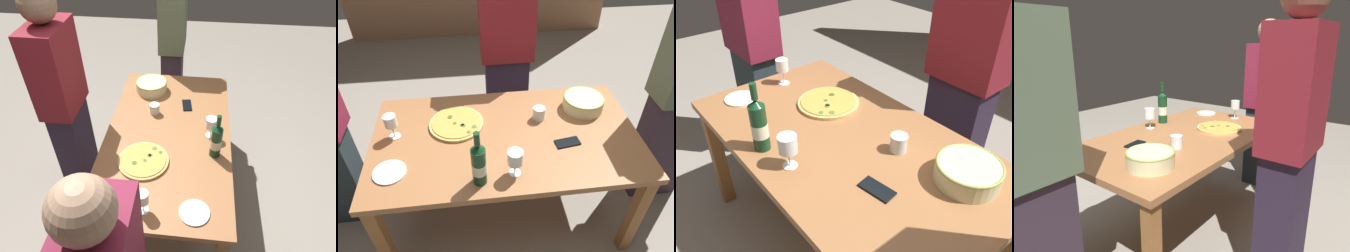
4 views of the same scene
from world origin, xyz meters
TOP-DOWN VIEW (x-y plane):
  - ground_plane at (0.00, 0.00)m, footprint 8.00×8.00m
  - dining_table at (0.00, 0.00)m, footprint 1.60×0.90m
  - pizza at (-0.29, 0.13)m, footprint 0.34×0.34m
  - serving_bowl at (0.54, 0.20)m, footprint 0.27×0.27m
  - wine_bottle at (-0.18, -0.34)m, footprint 0.07×0.07m
  - wine_glass_near_pizza at (-0.66, 0.07)m, footprint 0.07×0.07m
  - wine_glass_by_bottle at (0.01, -0.30)m, footprint 0.08×0.08m
  - cup_amber at (0.23, 0.13)m, footprint 0.08×0.08m
  - side_plate at (-0.65, -0.22)m, footprint 0.17×0.17m
  - cell_phone at (0.35, -0.12)m, footprint 0.15×0.09m
  - person_host at (0.10, 0.79)m, footprint 0.40×0.24m

SIDE VIEW (x-z plane):
  - ground_plane at x=0.00m, z-range 0.00..0.00m
  - dining_table at x=0.00m, z-range 0.28..1.03m
  - side_plate at x=-0.65m, z-range 0.75..0.76m
  - cell_phone at x=0.35m, z-range 0.75..0.76m
  - pizza at x=-0.29m, z-range 0.75..0.77m
  - cup_amber at x=0.23m, z-range 0.75..0.83m
  - serving_bowl at x=0.54m, z-range 0.75..0.85m
  - wine_glass_near_pizza at x=-0.66m, z-range 0.79..0.94m
  - wine_glass_by_bottle at x=0.01m, z-range 0.79..0.94m
  - wine_bottle at x=-0.18m, z-range 0.71..1.04m
  - person_host at x=0.10m, z-range 0.02..1.75m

